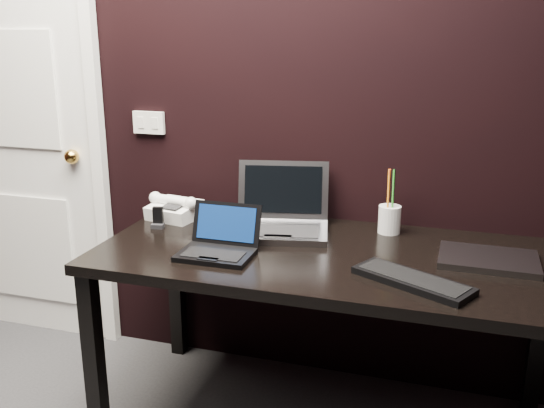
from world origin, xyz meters
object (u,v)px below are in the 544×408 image
(desk, at_px, (327,271))
(netbook, at_px, (219,245))
(mobile_phone, at_px, (158,220))
(door, at_px, (15,132))
(silver_laptop, at_px, (281,220))
(ext_keyboard, at_px, (412,280))
(pen_cup, at_px, (389,218))
(desk_phone, at_px, (174,209))
(closed_laptop, at_px, (488,259))

(desk, bearing_deg, netbook, -159.01)
(mobile_phone, bearing_deg, door, 161.61)
(desk, relative_size, silver_laptop, 3.88)
(netbook, height_order, ext_keyboard, netbook)
(silver_laptop, bearing_deg, pen_cup, 14.82)
(desk, xyz_separation_m, mobile_phone, (-0.73, 0.07, 0.11))
(desk_phone, bearing_deg, ext_keyboard, -21.36)
(desk, bearing_deg, ext_keyboard, -32.63)
(netbook, relative_size, ext_keyboard, 0.64)
(mobile_phone, distance_m, pen_cup, 0.94)
(netbook, relative_size, mobile_phone, 3.04)
(closed_laptop, bearing_deg, netbook, -167.69)
(netbook, relative_size, pen_cup, 1.01)
(door, height_order, silver_laptop, door)
(desk, xyz_separation_m, closed_laptop, (0.56, 0.06, 0.09))
(door, bearing_deg, netbook, -22.14)
(netbook, xyz_separation_m, pen_cup, (0.56, 0.43, 0.03))
(netbook, xyz_separation_m, ext_keyboard, (0.70, -0.06, -0.02))
(netbook, distance_m, closed_laptop, 0.96)
(netbook, distance_m, desk_phone, 0.49)
(silver_laptop, height_order, ext_keyboard, silver_laptop)
(door, distance_m, silver_laptop, 1.45)
(closed_laptop, bearing_deg, mobile_phone, 179.60)
(silver_laptop, distance_m, desk_phone, 0.49)
(mobile_phone, bearing_deg, desk, -5.45)
(silver_laptop, relative_size, desk_phone, 1.77)
(desk, relative_size, mobile_phone, 19.61)
(pen_cup, bearing_deg, silver_laptop, -165.18)
(door, height_order, closed_laptop, door)
(closed_laptop, relative_size, pen_cup, 1.29)
(desk_phone, relative_size, pen_cup, 0.95)
(mobile_phone, bearing_deg, closed_laptop, -0.40)
(netbook, xyz_separation_m, silver_laptop, (0.14, 0.32, 0.02))
(closed_laptop, height_order, mobile_phone, mobile_phone)
(desk, height_order, netbook, netbook)
(desk, bearing_deg, pen_cup, 56.32)
(ext_keyboard, bearing_deg, desk, 147.37)
(netbook, bearing_deg, ext_keyboard, -5.15)
(desk, distance_m, closed_laptop, 0.57)
(desk, bearing_deg, silver_laptop, 143.34)
(door, height_order, desk_phone, door)
(netbook, bearing_deg, desk_phone, 135.00)
(mobile_phone, relative_size, pen_cup, 0.33)
(silver_laptop, xyz_separation_m, closed_laptop, (0.79, -0.11, -0.04))
(desk_phone, height_order, mobile_phone, desk_phone)
(netbook, height_order, mobile_phone, netbook)
(closed_laptop, relative_size, desk_phone, 1.37)
(desk, bearing_deg, mobile_phone, 174.55)
(desk, bearing_deg, desk_phone, 164.39)
(ext_keyboard, xyz_separation_m, mobile_phone, (-1.05, 0.28, 0.02))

